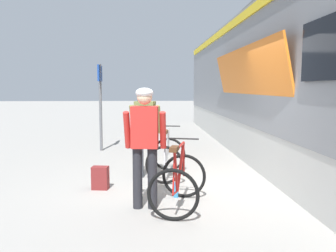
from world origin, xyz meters
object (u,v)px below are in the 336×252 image
cyclist_near_in_red (145,137)px  backpack_on_platform (100,178)px  platform_sign_post (100,93)px  bicycle_near_red (179,181)px  bicycle_far_silver (167,157)px  cyclist_far_in_olive (145,124)px  water_bottle_near_the_bikes (176,190)px

cyclist_near_in_red → backpack_on_platform: bearing=127.9°
cyclist_near_in_red → platform_sign_post: 5.03m
bicycle_near_red → platform_sign_post: platform_sign_post is taller
bicycle_far_silver → platform_sign_post: platform_sign_post is taller
cyclist_far_in_olive → bicycle_far_silver: 0.78m
bicycle_near_red → backpack_on_platform: bicycle_near_red is taller
bicycle_far_silver → backpack_on_platform: 1.44m
bicycle_near_red → platform_sign_post: bearing=110.0°
water_bottle_near_the_bikes → platform_sign_post: 4.92m
cyclist_near_in_red → cyclist_far_in_olive: same height
cyclist_near_in_red → bicycle_far_silver: (0.41, 1.78, -0.65)m
cyclist_near_in_red → backpack_on_platform: (-0.79, 1.01, -0.85)m
bicycle_far_silver → cyclist_near_in_red: bearing=-102.9°
cyclist_near_in_red → platform_sign_post: platform_sign_post is taller
cyclist_near_in_red → platform_sign_post: size_ratio=0.73×
bicycle_near_red → bicycle_far_silver: 1.82m
cyclist_far_in_olive → platform_sign_post: size_ratio=0.73×
bicycle_near_red → water_bottle_near_the_bikes: (0.00, 0.52, -0.28)m
bicycle_near_red → water_bottle_near_the_bikes: size_ratio=5.08×
platform_sign_post → cyclist_far_in_olive: bearing=-67.6°
cyclist_near_in_red → water_bottle_near_the_bikes: 1.16m
bicycle_near_red → platform_sign_post: size_ratio=0.50×
bicycle_near_red → bicycle_far_silver: (-0.08, 1.82, 0.00)m
bicycle_far_silver → cyclist_far_in_olive: bearing=-176.8°
cyclist_far_in_olive → platform_sign_post: 3.37m
cyclist_near_in_red → cyclist_far_in_olive: (-0.01, 1.76, 0.00)m
cyclist_near_in_red → water_bottle_near_the_bikes: (0.49, 0.49, -0.94)m
bicycle_near_red → water_bottle_near_the_bikes: 0.60m
bicycle_near_red → bicycle_far_silver: same height
backpack_on_platform → platform_sign_post: size_ratio=0.17×
cyclist_near_in_red → bicycle_near_red: size_ratio=1.46×
cyclist_far_in_olive → bicycle_near_red: 1.98m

